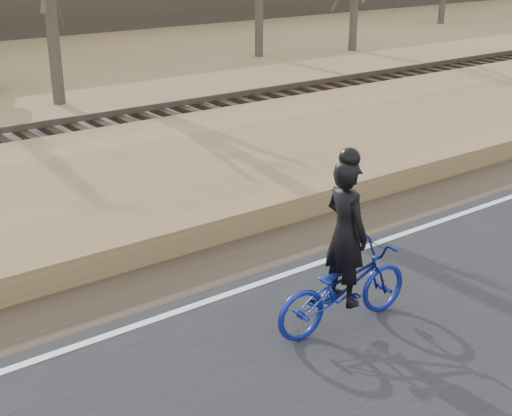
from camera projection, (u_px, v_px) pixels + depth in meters
ground at (507, 208)px, 13.30m from camera, size 120.00×120.00×0.00m
edge_line at (498, 201)px, 13.42m from camera, size 120.00×0.12×0.01m
shoulder at (455, 189)px, 14.19m from camera, size 120.00×1.60×0.04m
embankment at (351, 146)px, 16.36m from camera, size 120.00×5.00×0.44m
ballast at (252, 115)px, 19.20m from camera, size 120.00×3.00×0.45m
railroad at (252, 104)px, 19.09m from camera, size 120.00×2.40×0.29m
cyclist at (344, 272)px, 8.93m from camera, size 2.06×0.83×2.37m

